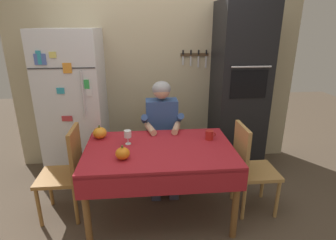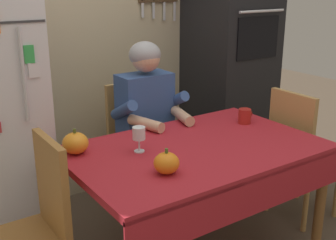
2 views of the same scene
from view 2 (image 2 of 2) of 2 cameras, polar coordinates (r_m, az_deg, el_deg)
The scene contains 11 objects.
back_wall_assembly at distance 3.37m, azimuth -8.88°, elevation 12.21°, with size 3.70×0.13×2.60m.
wall_oven at distance 3.67m, azimuth 8.15°, elevation 8.78°, with size 0.60×0.64×2.10m.
dining_table at distance 2.45m, azimuth 3.95°, elevation -5.47°, with size 1.40×0.90×0.74m.
chair_behind_person at distance 3.14m, azimuth -4.09°, elevation -2.85°, with size 0.40×0.40×0.93m.
seated_person at distance 2.92m, azimuth -2.31°, elevation 0.20°, with size 0.47×0.55×1.25m.
chair_right_side at distance 3.12m, azimuth 16.75°, elevation -3.80°, with size 0.40×0.40×0.93m.
chair_left_side at distance 2.23m, azimuth -17.04°, elevation -13.02°, with size 0.40×0.40×0.93m.
coffee_mug at distance 2.84m, azimuth 10.02°, elevation 0.51°, with size 0.11×0.08×0.09m.
wine_glass at distance 2.33m, azimuth -3.83°, elevation -1.88°, with size 0.07×0.07×0.14m.
pumpkin_large at distance 2.08m, azimuth -0.20°, elevation -5.66°, with size 0.12×0.12×0.13m.
pumpkin_medium at distance 2.36m, azimuth -12.04°, elevation -2.98°, with size 0.14×0.14×0.14m.
Camera 2 is at (-1.40, -1.68, 1.63)m, focal length 46.53 mm.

